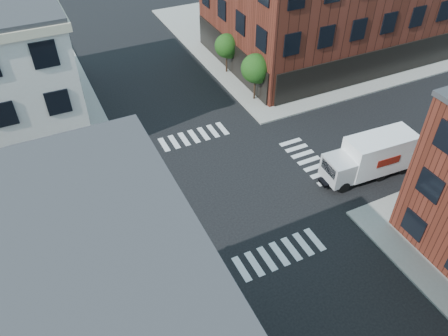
% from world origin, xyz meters
% --- Properties ---
extents(ground, '(120.00, 120.00, 0.00)m').
position_xyz_m(ground, '(0.00, 0.00, 0.00)').
color(ground, black).
rests_on(ground, ground).
extents(sidewalk_ne, '(30.00, 30.00, 0.15)m').
position_xyz_m(sidewalk_ne, '(21.00, 21.00, 0.07)').
color(sidewalk_ne, gray).
rests_on(sidewalk_ne, ground).
extents(tree_near, '(2.69, 2.69, 4.49)m').
position_xyz_m(tree_near, '(7.56, 9.98, 3.16)').
color(tree_near, black).
rests_on(tree_near, ground).
extents(tree_far, '(2.43, 2.43, 4.07)m').
position_xyz_m(tree_far, '(7.56, 15.98, 2.87)').
color(tree_far, black).
rests_on(tree_far, ground).
extents(signal_pole, '(1.29, 1.24, 4.60)m').
position_xyz_m(signal_pole, '(-6.72, -6.68, 2.86)').
color(signal_pole, black).
rests_on(signal_pole, ground).
extents(box_truck, '(7.44, 2.62, 3.32)m').
position_xyz_m(box_truck, '(10.05, -3.29, 1.73)').
color(box_truck, white).
rests_on(box_truck, ground).
extents(traffic_cone, '(0.41, 0.41, 0.70)m').
position_xyz_m(traffic_cone, '(-4.31, -5.70, 0.34)').
color(traffic_cone, '#D35F09').
rests_on(traffic_cone, ground).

